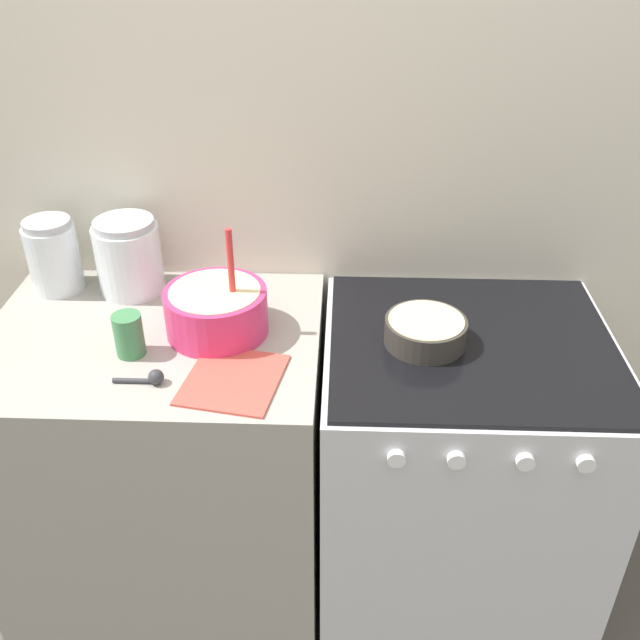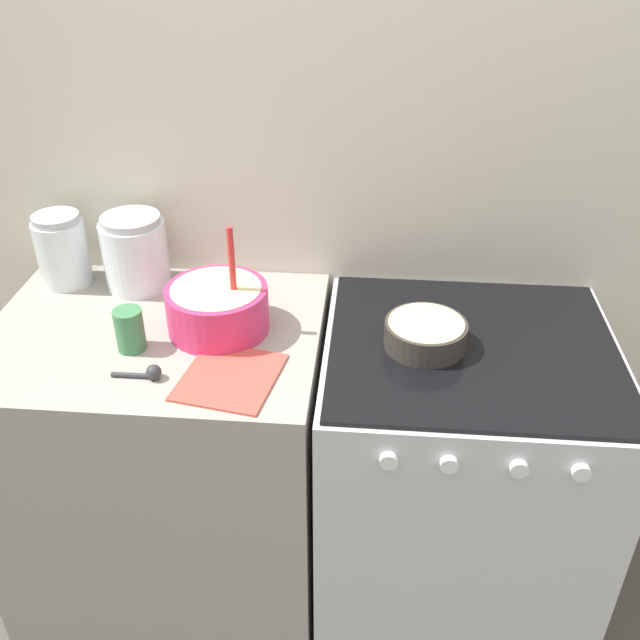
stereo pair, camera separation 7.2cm
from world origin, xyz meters
TOP-DOWN VIEW (x-y plane):
  - wall_back at (0.00, 0.69)m, footprint 4.70×0.05m
  - countertop_cabinet at (-0.43, 0.33)m, footprint 0.85×0.67m
  - stove at (0.38, 0.33)m, footprint 0.73×0.68m
  - mixing_bowl at (-0.26, 0.35)m, footprint 0.26×0.26m
  - baking_pan at (0.26, 0.32)m, footprint 0.20×0.20m
  - storage_jar_left at (-0.73, 0.56)m, footprint 0.14×0.14m
  - storage_jar_middle at (-0.53, 0.56)m, footprint 0.18×0.18m
  - tin_can at (-0.45, 0.25)m, footprint 0.07×0.07m
  - recipe_page at (-0.19, 0.15)m, footprint 0.25×0.27m
  - measuring_spoon at (-0.37, 0.13)m, footprint 0.12×0.04m

SIDE VIEW (x-z plane):
  - stove at x=0.38m, z-range 0.00..0.89m
  - countertop_cabinet at x=-0.43m, z-range 0.00..0.89m
  - recipe_page at x=-0.19m, z-range 0.89..0.89m
  - measuring_spoon at x=-0.37m, z-range 0.89..0.92m
  - baking_pan at x=0.26m, z-range 0.89..0.96m
  - tin_can at x=-0.45m, z-range 0.89..1.00m
  - mixing_bowl at x=-0.26m, z-range 0.81..1.10m
  - storage_jar_left at x=-0.73m, z-range 0.87..1.08m
  - storage_jar_middle at x=-0.53m, z-range 0.87..1.08m
  - wall_back at x=0.00m, z-range 0.00..2.40m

